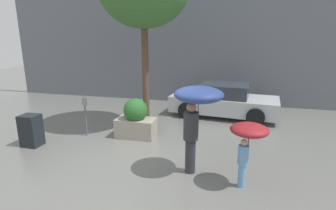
{
  "coord_description": "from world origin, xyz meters",
  "views": [
    {
      "loc": [
        2.14,
        -5.62,
        2.97
      ],
      "look_at": [
        0.31,
        1.6,
        1.05
      ],
      "focal_mm": 28.0,
      "sensor_mm": 36.0,
      "label": 1
    }
  ],
  "objects_px": {
    "planter_box": "(136,120)",
    "parked_car_near": "(224,101)",
    "person_adult": "(197,105)",
    "person_child": "(248,136)",
    "parking_meter": "(85,109)",
    "newspaper_box": "(31,130)"
  },
  "relations": [
    {
      "from": "planter_box",
      "to": "newspaper_box",
      "type": "bearing_deg",
      "value": -152.55
    },
    {
      "from": "planter_box",
      "to": "parking_meter",
      "type": "xyz_separation_m",
      "value": [
        -1.54,
        -0.27,
        0.31
      ]
    },
    {
      "from": "person_child",
      "to": "parked_car_near",
      "type": "xyz_separation_m",
      "value": [
        -0.67,
        5.02,
        -0.52
      ]
    },
    {
      "from": "planter_box",
      "to": "person_child",
      "type": "bearing_deg",
      "value": -33.05
    },
    {
      "from": "person_child",
      "to": "parking_meter",
      "type": "bearing_deg",
      "value": 127.67
    },
    {
      "from": "planter_box",
      "to": "person_child",
      "type": "distance_m",
      "value": 3.81
    },
    {
      "from": "planter_box",
      "to": "person_child",
      "type": "relative_size",
      "value": 0.9
    },
    {
      "from": "person_adult",
      "to": "parked_car_near",
      "type": "xyz_separation_m",
      "value": [
        0.4,
        4.72,
        -1.0
      ]
    },
    {
      "from": "person_adult",
      "to": "parked_car_near",
      "type": "bearing_deg",
      "value": 82.58
    },
    {
      "from": "parking_meter",
      "to": "planter_box",
      "type": "bearing_deg",
      "value": 10.14
    },
    {
      "from": "person_child",
      "to": "person_adult",
      "type": "bearing_deg",
      "value": 132.51
    },
    {
      "from": "person_adult",
      "to": "person_child",
      "type": "distance_m",
      "value": 1.22
    },
    {
      "from": "newspaper_box",
      "to": "parking_meter",
      "type": "bearing_deg",
      "value": 45.27
    },
    {
      "from": "parking_meter",
      "to": "newspaper_box",
      "type": "xyz_separation_m",
      "value": [
        -1.07,
        -1.08,
        -0.4
      ]
    },
    {
      "from": "parked_car_near",
      "to": "person_adult",
      "type": "bearing_deg",
      "value": -178.24
    },
    {
      "from": "parking_meter",
      "to": "newspaper_box",
      "type": "bearing_deg",
      "value": -134.73
    },
    {
      "from": "planter_box",
      "to": "parking_meter",
      "type": "distance_m",
      "value": 1.59
    },
    {
      "from": "planter_box",
      "to": "parked_car_near",
      "type": "relative_size",
      "value": 0.29
    },
    {
      "from": "planter_box",
      "to": "newspaper_box",
      "type": "distance_m",
      "value": 2.94
    },
    {
      "from": "planter_box",
      "to": "person_adult",
      "type": "relative_size",
      "value": 0.61
    },
    {
      "from": "planter_box",
      "to": "parked_car_near",
      "type": "bearing_deg",
      "value": 50.05
    },
    {
      "from": "person_adult",
      "to": "planter_box",
      "type": "bearing_deg",
      "value": 137.49
    }
  ]
}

